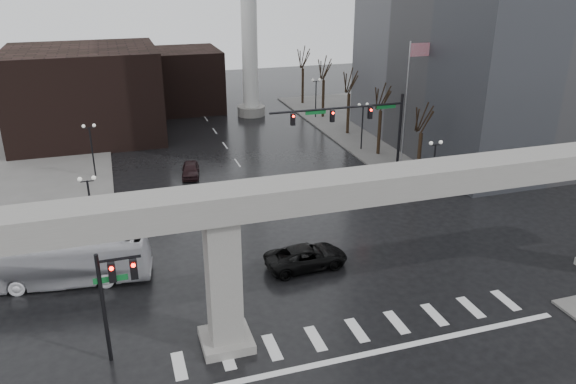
# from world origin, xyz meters

# --- Properties ---
(ground) EXTENTS (160.00, 160.00, 0.00)m
(ground) POSITION_xyz_m (0.00, 0.00, 0.00)
(ground) COLOR black
(ground) RESTS_ON ground
(sidewalk_ne) EXTENTS (28.00, 36.00, 0.15)m
(sidewalk_ne) POSITION_xyz_m (26.00, 36.00, 0.07)
(sidewalk_ne) COLOR slate
(sidewalk_ne) RESTS_ON ground
(elevated_guideway) EXTENTS (48.00, 2.60, 8.70)m
(elevated_guideway) POSITION_xyz_m (1.26, 0.00, 6.88)
(elevated_guideway) COLOR gray
(elevated_guideway) RESTS_ON ground
(building_far_left) EXTENTS (16.00, 14.00, 10.00)m
(building_far_left) POSITION_xyz_m (-14.00, 42.00, 5.00)
(building_far_left) COLOR black
(building_far_left) RESTS_ON ground
(building_far_mid) EXTENTS (10.00, 10.00, 8.00)m
(building_far_mid) POSITION_xyz_m (-2.00, 52.00, 4.00)
(building_far_mid) COLOR black
(building_far_mid) RESTS_ON ground
(smokestack) EXTENTS (3.60, 3.60, 30.00)m
(smokestack) POSITION_xyz_m (6.00, 46.00, 13.35)
(smokestack) COLOR white
(smokestack) RESTS_ON ground
(signal_mast_arm) EXTENTS (12.12, 0.43, 8.00)m
(signal_mast_arm) POSITION_xyz_m (8.99, 18.80, 5.83)
(signal_mast_arm) COLOR black
(signal_mast_arm) RESTS_ON ground
(signal_left_pole) EXTENTS (2.30, 0.30, 6.00)m
(signal_left_pole) POSITION_xyz_m (-12.25, 0.50, 4.07)
(signal_left_pole) COLOR black
(signal_left_pole) RESTS_ON ground
(flagpole_assembly) EXTENTS (2.06, 0.12, 12.00)m
(flagpole_assembly) POSITION_xyz_m (15.29, 22.00, 7.53)
(flagpole_assembly) COLOR silver
(flagpole_assembly) RESTS_ON ground
(lamp_right_0) EXTENTS (1.22, 0.32, 5.11)m
(lamp_right_0) POSITION_xyz_m (13.50, 14.00, 3.47)
(lamp_right_0) COLOR black
(lamp_right_0) RESTS_ON ground
(lamp_right_1) EXTENTS (1.22, 0.32, 5.11)m
(lamp_right_1) POSITION_xyz_m (13.50, 28.00, 3.47)
(lamp_right_1) COLOR black
(lamp_right_1) RESTS_ON ground
(lamp_right_2) EXTENTS (1.22, 0.32, 5.11)m
(lamp_right_2) POSITION_xyz_m (13.50, 42.00, 3.47)
(lamp_right_2) COLOR black
(lamp_right_2) RESTS_ON ground
(lamp_left_0) EXTENTS (1.22, 0.32, 5.11)m
(lamp_left_0) POSITION_xyz_m (-13.50, 14.00, 3.47)
(lamp_left_0) COLOR black
(lamp_left_0) RESTS_ON ground
(lamp_left_1) EXTENTS (1.22, 0.32, 5.11)m
(lamp_left_1) POSITION_xyz_m (-13.50, 28.00, 3.47)
(lamp_left_1) COLOR black
(lamp_left_1) RESTS_ON ground
(lamp_left_2) EXTENTS (1.22, 0.32, 5.11)m
(lamp_left_2) POSITION_xyz_m (-13.50, 42.00, 3.47)
(lamp_left_2) COLOR black
(lamp_left_2) RESTS_ON ground
(tree_right_0) EXTENTS (1.09, 1.58, 7.50)m
(tree_right_0) POSITION_xyz_m (14.53, 18.02, 2.79)
(tree_right_0) COLOR black
(tree_right_0) RESTS_ON ground
(tree_right_1) EXTENTS (1.09, 1.61, 7.67)m
(tree_right_1) POSITION_xyz_m (14.53, 26.02, 2.85)
(tree_right_1) COLOR black
(tree_right_1) RESTS_ON ground
(tree_right_2) EXTENTS (1.10, 1.63, 7.85)m
(tree_right_2) POSITION_xyz_m (14.53, 34.02, 2.91)
(tree_right_2) COLOR black
(tree_right_2) RESTS_ON ground
(tree_right_3) EXTENTS (1.11, 1.66, 8.02)m
(tree_right_3) POSITION_xyz_m (14.53, 42.02, 2.98)
(tree_right_3) COLOR black
(tree_right_3) RESTS_ON ground
(tree_right_4) EXTENTS (1.12, 1.69, 8.19)m
(tree_right_4) POSITION_xyz_m (14.53, 50.02, 3.04)
(tree_right_4) COLOR black
(tree_right_4) RESTS_ON ground
(pickup_truck) EXTENTS (5.56, 2.81, 1.51)m
(pickup_truck) POSITION_xyz_m (-0.34, 6.32, 0.75)
(pickup_truck) COLOR black
(pickup_truck) RESTS_ON ground
(city_bus) EXTENTS (11.51, 4.13, 3.14)m
(city_bus) POSITION_xyz_m (-15.66, 9.20, 1.57)
(city_bus) COLOR silver
(city_bus) RESTS_ON ground
(far_car) EXTENTS (2.20, 4.06, 1.31)m
(far_car) POSITION_xyz_m (-5.01, 25.54, 0.66)
(far_car) COLOR black
(far_car) RESTS_ON ground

